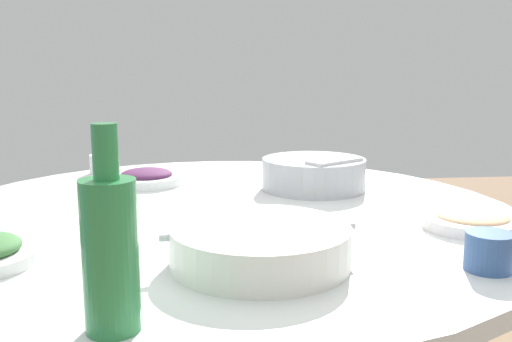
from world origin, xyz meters
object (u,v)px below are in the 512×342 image
at_px(round_dining_table, 221,248).
at_px(dish_eggplant, 146,178).
at_px(rice_bowl, 314,173).
at_px(green_bottle, 110,250).
at_px(tea_cup_near, 103,164).
at_px(soup_bowl, 260,246).
at_px(tea_cup_far, 489,252).
at_px(dish_noodles, 472,220).

distance_m(round_dining_table, dish_eggplant, 0.37).
relative_size(rice_bowl, green_bottle, 1.07).
xyz_separation_m(round_dining_table, tea_cup_near, (0.48, 0.33, 0.12)).
relative_size(soup_bowl, tea_cup_near, 4.08).
bearing_deg(rice_bowl, green_bottle, 151.93).
relative_size(soup_bowl, dish_eggplant, 1.62).
bearing_deg(round_dining_table, soup_bowl, -172.08).
bearing_deg(tea_cup_near, rice_bowl, -115.95).
xyz_separation_m(dish_eggplant, tea_cup_far, (-0.72, -0.59, 0.01)).
bearing_deg(tea_cup_near, dish_noodles, -129.16).
distance_m(soup_bowl, tea_cup_near, 0.91).
relative_size(rice_bowl, tea_cup_far, 3.63).
xyz_separation_m(round_dining_table, dish_eggplant, (0.31, 0.19, 0.11)).
distance_m(round_dining_table, dish_noodles, 0.53).
bearing_deg(green_bottle, round_dining_table, -15.32).
xyz_separation_m(rice_bowl, tea_cup_far, (-0.61, -0.15, -0.01)).
bearing_deg(dish_noodles, green_bottle, 120.11).
xyz_separation_m(rice_bowl, soup_bowl, (-0.55, 0.20, -0.01)).
bearing_deg(soup_bowl, rice_bowl, -20.19).
distance_m(dish_eggplant, tea_cup_far, 0.93).
height_order(round_dining_table, tea_cup_far, tea_cup_far).
bearing_deg(soup_bowl, tea_cup_far, -100.29).
height_order(dish_eggplant, tea_cup_far, tea_cup_far).
bearing_deg(tea_cup_far, round_dining_table, 44.01).
bearing_deg(round_dining_table, dish_noodles, -111.02).
xyz_separation_m(rice_bowl, tea_cup_near, (0.28, 0.58, -0.01)).
relative_size(dish_eggplant, dish_noodles, 1.01).
bearing_deg(dish_noodles, tea_cup_near, 50.84).
relative_size(dish_noodles, tea_cup_far, 2.64).
relative_size(dish_eggplant, tea_cup_far, 2.67).
height_order(dish_eggplant, green_bottle, green_bottle).
xyz_separation_m(dish_noodles, tea_cup_far, (-0.23, 0.09, 0.01)).
relative_size(round_dining_table, dish_eggplant, 6.73).
distance_m(dish_noodles, green_bottle, 0.75).
bearing_deg(tea_cup_far, dish_noodles, -21.17).
relative_size(round_dining_table, tea_cup_far, 17.98).
bearing_deg(tea_cup_far, dish_eggplant, 39.29).
relative_size(green_bottle, tea_cup_near, 3.20).
bearing_deg(rice_bowl, soup_bowl, 159.81).
bearing_deg(round_dining_table, dish_eggplant, 31.69).
distance_m(green_bottle, tea_cup_far, 0.58).
bearing_deg(round_dining_table, tea_cup_near, 34.60).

